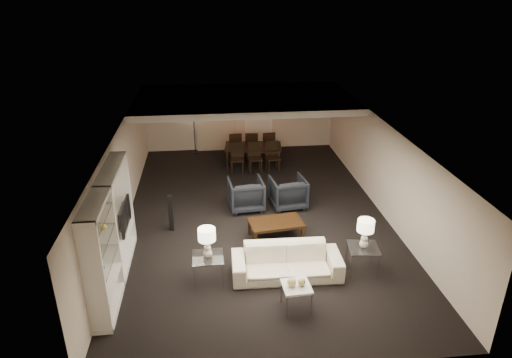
{
  "coord_description": "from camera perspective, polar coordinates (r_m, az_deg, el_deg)",
  "views": [
    {
      "loc": [
        -1.21,
        -11.08,
        6.01
      ],
      "look_at": [
        0.0,
        0.0,
        1.1
      ],
      "focal_mm": 32.0,
      "sensor_mm": 36.0,
      "label": 1
    }
  ],
  "objects": [
    {
      "name": "side_table_right",
      "position": [
        10.54,
        13.12,
        -9.7
      ],
      "size": [
        0.74,
        0.74,
        0.61
      ],
      "primitive_type": null,
      "rotation": [
        0.0,
        0.0,
        -0.14
      ],
      "color": "white",
      "rests_on": "floor"
    },
    {
      "name": "chair_nl",
      "position": [
        15.22,
        -2.35,
        2.56
      ],
      "size": [
        0.51,
        0.51,
        1.01
      ],
      "primitive_type": null,
      "rotation": [
        0.0,
        0.0,
        -0.09
      ],
      "color": "black",
      "rests_on": "floor"
    },
    {
      "name": "armchair_right",
      "position": [
        12.99,
        4.0,
        -1.66
      ],
      "size": [
        1.06,
        1.08,
        0.89
      ],
      "primitive_type": "imported",
      "rotation": [
        0.0,
        0.0,
        3.27
      ],
      "color": "black",
      "rests_on": "floor"
    },
    {
      "name": "media_unit",
      "position": [
        9.98,
        -17.65,
        -6.43
      ],
      "size": [
        0.38,
        3.4,
        2.35
      ],
      "primitive_type": null,
      "color": "white",
      "rests_on": "wall_left"
    },
    {
      "name": "ceiling",
      "position": [
        11.68,
        0.0,
        6.3
      ],
      "size": [
        7.0,
        11.0,
        0.02
      ],
      "primitive_type": "cube",
      "color": "silver",
      "rests_on": "ground"
    },
    {
      "name": "table_lamp_right",
      "position": [
        10.2,
        13.45,
        -6.69
      ],
      "size": [
        0.39,
        0.39,
        0.67
      ],
      "primitive_type": null,
      "rotation": [
        0.0,
        0.0,
        0.05
      ],
      "color": "beige",
      "rests_on": "side_table_right"
    },
    {
      "name": "marble_table",
      "position": [
        9.29,
        5.03,
        -14.47
      ],
      "size": [
        0.58,
        0.58,
        0.54
      ],
      "primitive_type": null,
      "rotation": [
        0.0,
        0.0,
        0.06
      ],
      "color": "white",
      "rests_on": "floor"
    },
    {
      "name": "wall_left",
      "position": [
        12.27,
        -16.47,
        -0.08
      ],
      "size": [
        0.02,
        11.0,
        2.5
      ],
      "primitive_type": "cube",
      "color": "beige",
      "rests_on": "ground"
    },
    {
      "name": "floor",
      "position": [
        12.66,
        0.0,
        -4.56
      ],
      "size": [
        11.0,
        11.0,
        0.0
      ],
      "primitive_type": "plane",
      "color": "black",
      "rests_on": "ground"
    },
    {
      "name": "television",
      "position": [
        10.84,
        -16.56,
        -4.48
      ],
      "size": [
        1.07,
        0.14,
        0.62
      ],
      "primitive_type": "imported",
      "rotation": [
        0.0,
        0.0,
        1.57
      ],
      "color": "black",
      "rests_on": "media_unit"
    },
    {
      "name": "side_table_left",
      "position": [
        10.02,
        -5.97,
        -11.08
      ],
      "size": [
        0.66,
        0.66,
        0.61
      ],
      "primitive_type": null,
      "rotation": [
        0.0,
        0.0,
        0.02
      ],
      "color": "silver",
      "rests_on": "floor"
    },
    {
      "name": "ceiling_soffit",
      "position": [
        15.07,
        -1.47,
        9.91
      ],
      "size": [
        7.0,
        4.0,
        0.2
      ],
      "primitive_type": "cube",
      "color": "silver",
      "rests_on": "ceiling"
    },
    {
      "name": "wall_right",
      "position": [
        12.94,
        15.6,
        1.29
      ],
      "size": [
        0.02,
        11.0,
        2.5
      ],
      "primitive_type": "cube",
      "color": "beige",
      "rests_on": "ground"
    },
    {
      "name": "wall_front",
      "position": [
        7.43,
        4.81,
        -16.14
      ],
      "size": [
        7.0,
        0.02,
        2.5
      ],
      "primitive_type": "cube",
      "color": "beige",
      "rests_on": "ground"
    },
    {
      "name": "chair_fm",
      "position": [
        16.48,
        -0.59,
        4.27
      ],
      "size": [
        0.49,
        0.49,
        1.01
      ],
      "primitive_type": null,
      "rotation": [
        0.0,
        0.0,
        3.1
      ],
      "color": "black",
      "rests_on": "floor"
    },
    {
      "name": "armchair_left",
      "position": [
        12.84,
        -1.28,
        -1.91
      ],
      "size": [
        1.03,
        1.05,
        0.89
      ],
      "primitive_type": "imported",
      "rotation": [
        0.0,
        0.0,
        3.23
      ],
      "color": "black",
      "rests_on": "floor"
    },
    {
      "name": "vase_amber",
      "position": [
        9.3,
        -18.58,
        -5.62
      ],
      "size": [
        0.15,
        0.15,
        0.15
      ],
      "primitive_type": "imported",
      "color": "gold",
      "rests_on": "media_unit"
    },
    {
      "name": "chair_fr",
      "position": [
        16.55,
        1.48,
        4.34
      ],
      "size": [
        0.51,
        0.51,
        1.01
      ],
      "primitive_type": null,
      "rotation": [
        0.0,
        0.0,
        3.23
      ],
      "color": "black",
      "rests_on": "floor"
    },
    {
      "name": "coffee_table",
      "position": [
        11.51,
        2.47,
        -6.36
      ],
      "size": [
        1.4,
        0.93,
        0.47
      ],
      "primitive_type": null,
      "rotation": [
        0.0,
        0.0,
        0.13
      ],
      "color": "black",
      "rests_on": "floor"
    },
    {
      "name": "chair_nm",
      "position": [
        15.27,
        -0.1,
        2.65
      ],
      "size": [
        0.5,
        0.5,
        1.01
      ],
      "primitive_type": null,
      "rotation": [
        0.0,
        0.0,
        0.06
      ],
      "color": "black",
      "rests_on": "floor"
    },
    {
      "name": "gold_gourd_a",
      "position": [
        9.05,
        4.47,
        -12.74
      ],
      "size": [
        0.17,
        0.17,
        0.17
      ],
      "primitive_type": "sphere",
      "color": "#E3D178",
      "rests_on": "marble_table"
    },
    {
      "name": "gold_gourd_b",
      "position": [
        9.09,
        5.74,
        -12.69
      ],
      "size": [
        0.15,
        0.15,
        0.15
      ],
      "primitive_type": "sphere",
      "color": "tan",
      "rests_on": "marble_table"
    },
    {
      "name": "dining_table",
      "position": [
        15.93,
        -0.36,
        2.93
      ],
      "size": [
        2.05,
        1.3,
        0.68
      ],
      "primitive_type": "imported",
      "rotation": [
        0.0,
        0.0,
        -0.11
      ],
      "color": "black",
      "rests_on": "floor"
    },
    {
      "name": "wall_back",
      "position": [
        17.29,
        -2.0,
        7.78
      ],
      "size": [
        7.0,
        0.02,
        2.5
      ],
      "primitive_type": "cube",
      "color": "beige",
      "rests_on": "ground"
    },
    {
      "name": "floor_speaker",
      "position": [
        11.92,
        -10.59,
        -4.19
      ],
      "size": [
        0.12,
        0.12,
        1.0
      ],
      "primitive_type": "cube",
      "rotation": [
        0.0,
        0.0,
        -0.06
      ],
      "color": "black",
      "rests_on": "floor"
    },
    {
      "name": "door",
      "position": [
        17.38,
        0.33,
        7.19
      ],
      "size": [
        0.9,
        0.05,
        2.1
      ],
      "primitive_type": "cube",
      "color": "silver",
      "rests_on": "wall_back"
    },
    {
      "name": "floor_lamp",
      "position": [
        17.11,
        -7.71,
        5.64
      ],
      "size": [
        0.26,
        0.26,
        1.49
      ],
      "primitive_type": null,
      "rotation": [
        0.0,
        0.0,
        -0.27
      ],
      "color": "black",
      "rests_on": "floor"
    },
    {
      "name": "chair_fl",
      "position": [
        16.44,
        -2.68,
        4.19
      ],
      "size": [
        0.51,
        0.51,
        1.01
      ],
      "primitive_type": null,
      "rotation": [
        0.0,
        0.0,
        3.24
      ],
      "color": "black",
      "rests_on": "floor"
    },
    {
      "name": "table_lamp_left",
      "position": [
        9.66,
        -6.13,
        -7.95
      ],
      "size": [
        0.38,
        0.38,
        0.67
      ],
      "primitive_type": null,
      "rotation": [
        0.0,
        0.0,
        -0.01
      ],
      "color": "#EFE0CA",
      "rests_on": "side_table_left"
    },
    {
      "name": "chair_nr",
      "position": [
        15.34,
        2.13,
        2.74
      ],
      "size": [
        0.52,
        0.52,
        1.01
      ],
      "primitive_type": null,
      "rotation": [
        0.0,
        0.0,
        0.12
      ],
      "color": "black",
      "rests_on": "floor"
    },
    {
      "name": "pendant_light",
      "position": [
        15.21,
        -0.32,
        8.18
      ],
      "size": [
        0.52,
        0.52,
        0.24
      ],
      "primitive_type": "cylinder",
      "color": "#D8591E",
      "rests_on": "ceiling_soffit"
    },
    {
      "name": "curtains",
      "position": [
        17.19,
        -5.0,
        7.43
      ],
      "size": [
        1.5,
        0.12,
        2.4
      ],
      "primitive_type": "cube",
      "color": "beige",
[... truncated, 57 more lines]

